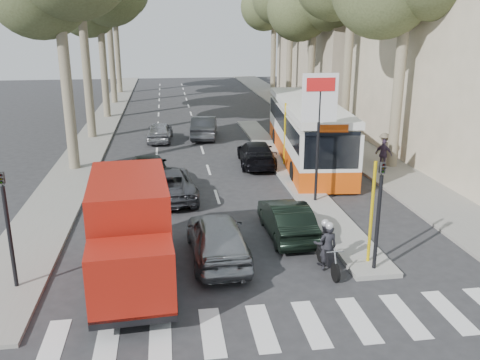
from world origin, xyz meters
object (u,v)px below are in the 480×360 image
object	(u,v)px
city_bus	(307,129)
motorcycle	(326,246)
red_truck	(130,231)
dark_hatchback	(286,219)
silver_hatchback	(218,237)

from	to	relation	value
city_bus	motorcycle	bearing A→B (deg)	-97.00
red_truck	dark_hatchback	bearing A→B (deg)	23.20
silver_hatchback	motorcycle	distance (m)	3.54
dark_hatchback	red_truck	xyz separation A→B (m)	(-5.39, -2.72, 0.99)
city_bus	motorcycle	world-z (taller)	city_bus
silver_hatchback	city_bus	distance (m)	13.62
dark_hatchback	city_bus	bearing A→B (deg)	-110.04
dark_hatchback	city_bus	distance (m)	11.15
city_bus	red_truck	bearing A→B (deg)	-118.61
red_truck	motorcycle	distance (m)	6.10
silver_hatchback	red_truck	xyz separation A→B (m)	(-2.70, -1.18, 0.89)
red_truck	city_bus	xyz separation A→B (m)	(9.01, 13.21, 0.15)
silver_hatchback	motorcycle	size ratio (longest dim) A/B	2.29
city_bus	dark_hatchback	bearing A→B (deg)	-103.34
red_truck	city_bus	distance (m)	15.99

